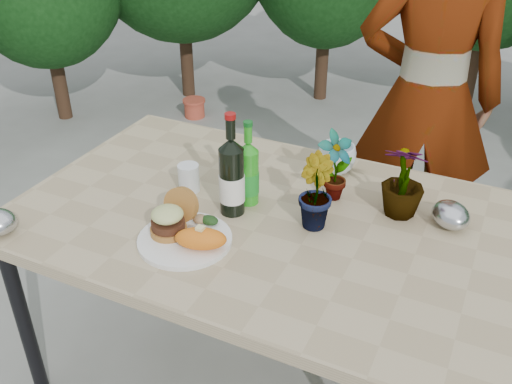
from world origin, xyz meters
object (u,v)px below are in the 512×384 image
at_px(patio_table, 267,230).
at_px(dinner_plate, 185,240).
at_px(wine_bottle, 232,178).
at_px(person, 427,99).

distance_m(patio_table, dinner_plate, 0.29).
xyz_separation_m(patio_table, wine_bottle, (-0.11, -0.03, 0.18)).
bearing_deg(dinner_plate, person, 69.10).
height_order(patio_table, dinner_plate, dinner_plate).
bearing_deg(patio_table, wine_bottle, -166.17).
xyz_separation_m(wine_bottle, person, (0.41, 0.99, -0.03)).
height_order(dinner_plate, wine_bottle, wine_bottle).
height_order(patio_table, person, person).
distance_m(patio_table, wine_bottle, 0.21).
relative_size(wine_bottle, person, 0.20).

